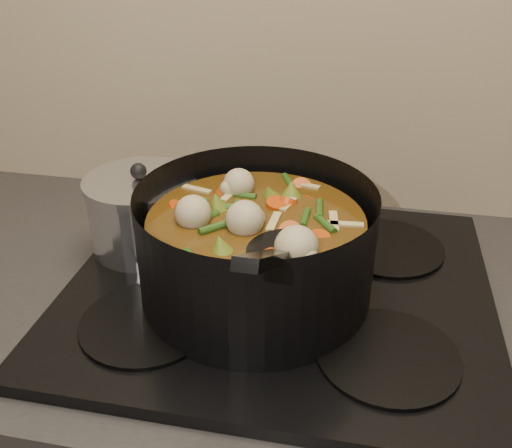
# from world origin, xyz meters

# --- Properties ---
(stovetop) EXTENTS (0.62, 0.54, 0.03)m
(stovetop) POSITION_xyz_m (0.00, 1.93, 0.92)
(stovetop) COLOR black
(stovetop) RESTS_ON counter
(stockpot) EXTENTS (0.39, 0.47, 0.24)m
(stockpot) POSITION_xyz_m (-0.03, 1.90, 1.01)
(stockpot) COLOR black
(stockpot) RESTS_ON stovetop
(saucepan) EXTENTS (0.18, 0.18, 0.15)m
(saucepan) POSITION_xyz_m (-0.23, 2.00, 0.99)
(saucepan) COLOR silver
(saucepan) RESTS_ON stovetop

